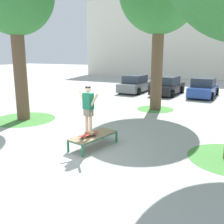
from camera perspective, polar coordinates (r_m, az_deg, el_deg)
ground_plane at (r=9.14m, az=-10.76°, el=-8.61°), size 120.00×120.00×0.00m
building_facade at (r=37.63m, az=20.83°, el=15.59°), size 35.52×4.00×11.17m
skate_box at (r=9.26m, az=-4.18°, el=-5.40°), size 1.13×2.01×0.46m
skateboard at (r=9.06m, az=-5.20°, el=-5.02°), size 0.41×0.82×0.09m
skater at (r=8.81m, az=-5.32°, el=1.15°), size 0.98×0.38×1.69m
grass_patch_near_left at (r=13.97m, az=-19.11°, el=-1.52°), size 3.18×3.18×0.01m
grass_patch_mid_back at (r=15.81m, az=9.65°, el=0.65°), size 2.24×2.24×0.01m
car_grey at (r=22.50m, az=5.26°, el=6.18°), size 2.05×4.27×1.50m
car_black at (r=21.70m, az=12.33°, el=5.69°), size 2.16×4.32×1.50m
car_blue at (r=21.25m, az=19.81°, el=5.07°), size 2.07×4.27×1.50m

